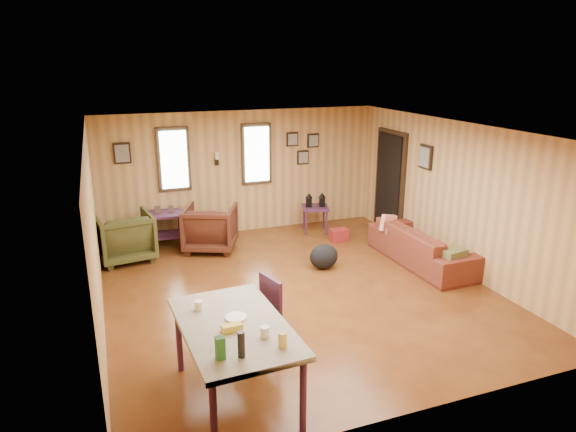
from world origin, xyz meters
The scene contains 11 objects.
room centered at (0.17, 0.27, 1.21)m, with size 5.54×6.04×2.44m.
sofa centered at (2.38, 0.27, 0.42)m, with size 2.17×0.63×0.85m, color maroon.
recliner_brown centered at (-0.84, 2.16, 0.45)m, with size 0.88×0.82×0.91m, color #462015.
recliner_green centered at (-2.32, 2.17, 0.46)m, with size 0.89×0.84×0.92m, color #3C3F1C.
end_table centered at (-1.56, 2.68, 0.43)m, with size 0.65×0.60×0.77m.
side_table centered at (1.33, 2.42, 0.55)m, with size 0.63×0.63×0.81m.
cooler centered at (1.55, 1.76, 0.12)m, with size 0.34×0.25×0.23m.
backpack centered at (0.72, 0.63, 0.21)m, with size 0.53×0.42×0.42m.
sofa_pillows centered at (2.21, 0.11, 0.50)m, with size 0.67×1.68×0.34m.
dining_table centered at (-1.53, -2.19, 0.77)m, with size 1.07×1.69×1.08m.
dining_chair centered at (-1.04, -1.54, 0.55)m, with size 0.54×0.54×0.97m.
Camera 1 is at (-2.60, -6.55, 3.32)m, focal length 32.00 mm.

